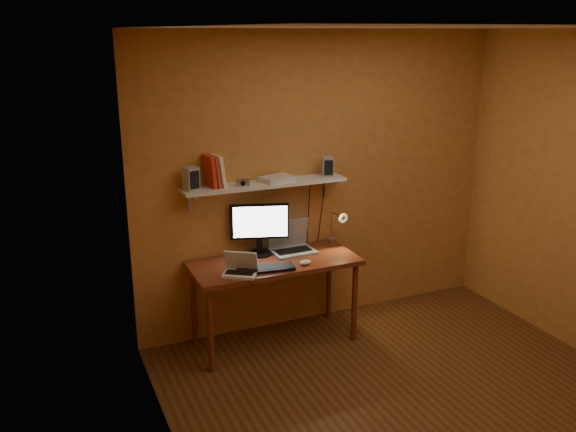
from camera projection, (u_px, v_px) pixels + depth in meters
name	position (u px, v px, depth m)	size (l,w,h in m)	color
room	(430.00, 234.00, 4.00)	(3.44, 3.24, 2.64)	brown
desk	(274.00, 270.00, 5.08)	(1.40, 0.60, 0.75)	brown
wall_shelf	(265.00, 184.00, 5.05)	(1.40, 0.25, 0.21)	silver
monitor	(259.00, 226.00, 5.13)	(0.48, 0.26, 0.45)	black
laptop	(291.00, 243.00, 5.26)	(0.37, 0.27, 0.27)	#92969A
netbook	(240.00, 268.00, 4.77)	(0.32, 0.30, 0.19)	silver
keyboard	(266.00, 269.00, 4.85)	(0.46, 0.15, 0.02)	black
mouse	(305.00, 262.00, 4.97)	(0.11, 0.07, 0.04)	silver
desk_lamp	(338.00, 223.00, 5.36)	(0.09, 0.23, 0.38)	silver
speaker_left	(191.00, 179.00, 4.78)	(0.10, 0.10, 0.18)	#92969A
speaker_right	(328.00, 167.00, 5.24)	(0.09, 0.09, 0.17)	#92969A
books	(214.00, 171.00, 4.87)	(0.16, 0.18, 0.26)	red
shelf_camera	(243.00, 183.00, 4.90)	(0.11, 0.07, 0.07)	silver
router	(277.00, 179.00, 5.08)	(0.26, 0.18, 0.04)	silver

